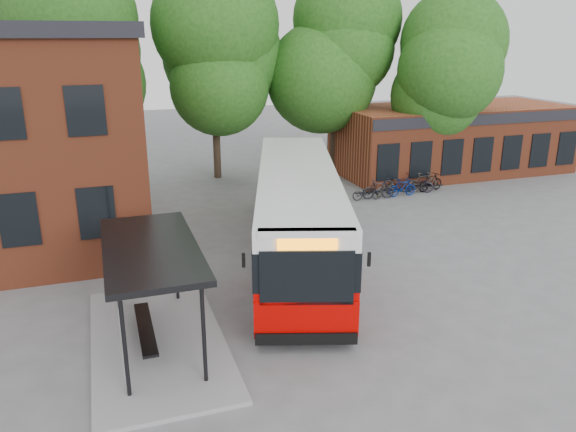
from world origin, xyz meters
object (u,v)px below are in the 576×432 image
object	(u,v)px
bicycle_1	(378,189)
bicycle_4	(399,182)
bicycle_2	(386,188)
bicycle_6	(417,184)
bicycle_5	(423,182)
city_bus	(297,215)
bicycle_7	(431,182)
bicycle_0	(367,192)
bicycle_3	(402,187)
bus_shelter	(154,295)

from	to	relation	value
bicycle_1	bicycle_4	distance (m)	2.03
bicycle_2	bicycle_6	xyz separation A→B (m)	(1.84, -0.05, 0.04)
bicycle_4	bicycle_5	bearing A→B (deg)	-96.38
city_bus	bicycle_4	xyz separation A→B (m)	(8.41, 7.19, -1.23)
bicycle_7	city_bus	bearing A→B (deg)	110.84
bicycle_0	bicycle_3	size ratio (longest dim) A/B	1.02
city_bus	bicycle_2	world-z (taller)	city_bus
bicycle_2	bicycle_7	xyz separation A→B (m)	(2.70, -0.02, 0.08)
bus_shelter	bicycle_2	xyz separation A→B (m)	(13.06, 11.28, -1.03)
bicycle_7	bicycle_1	bearing A→B (deg)	84.93
bicycle_0	bicycle_5	bearing A→B (deg)	-77.79
city_bus	bicycle_0	distance (m)	8.73
bicycle_2	bicycle_3	bearing A→B (deg)	-146.73
bicycle_5	bicycle_6	bearing A→B (deg)	100.93
bicycle_2	bicycle_6	size ratio (longest dim) A/B	0.91
city_bus	bicycle_0	xyz separation A→B (m)	(6.02, 6.19, -1.29)
bicycle_6	bicycle_5	bearing A→B (deg)	-57.59
bus_shelter	bicycle_1	size ratio (longest dim) A/B	4.13
city_bus	bicycle_3	size ratio (longest dim) A/B	8.54
bus_shelter	bicycle_0	world-z (taller)	bus_shelter
bicycle_2	bicycle_7	distance (m)	2.70
bicycle_4	bicycle_6	size ratio (longest dim) A/B	1.05
bicycle_5	bicycle_2	bearing A→B (deg)	90.12
bicycle_4	bicycle_7	bearing A→B (deg)	-93.07
city_bus	bus_shelter	bearing A→B (deg)	-123.67
city_bus	bicycle_4	distance (m)	11.14
bicycle_2	bicycle_6	distance (m)	1.84
bus_shelter	bicycle_2	distance (m)	17.29
bus_shelter	bicycle_3	size ratio (longest dim) A/B	4.42
city_bus	bicycle_5	size ratio (longest dim) A/B	7.76
bicycle_1	bicycle_4	xyz separation A→B (m)	(1.77, 0.99, -0.03)
bus_shelter	city_bus	xyz separation A→B (m)	(5.73, 4.59, 0.27)
city_bus	bicycle_3	world-z (taller)	city_bus
bus_shelter	bicycle_5	world-z (taller)	bus_shelter
bicycle_0	bicycle_4	bearing A→B (deg)	-63.57
city_bus	bicycle_3	distance (m)	10.27
bicycle_3	bicycle_4	bearing A→B (deg)	-20.41
bicycle_5	bicycle_7	distance (m)	0.44
city_bus	bicycle_4	bearing A→B (deg)	58.15
bicycle_6	bicycle_3	bearing A→B (deg)	130.39
city_bus	bicycle_5	distance (m)	11.79
city_bus	bicycle_5	xyz separation A→B (m)	(9.60, 6.73, -1.19)
bus_shelter	bicycle_4	distance (m)	18.43
bicycle_0	bicycle_2	world-z (taller)	bicycle_0
bicycle_3	bicycle_6	xyz separation A→B (m)	(1.11, 0.40, -0.02)
bicycle_2	bicycle_1	bearing A→B (deg)	99.70
city_bus	bicycle_2	bearing A→B (deg)	59.97
bicycle_0	bicycle_7	world-z (taller)	bicycle_7
bicycle_4	bicycle_7	world-z (taller)	bicycle_7
bicycle_0	bicycle_1	size ratio (longest dim) A/B	0.96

